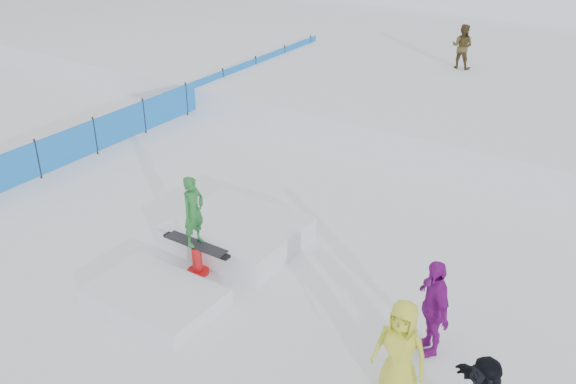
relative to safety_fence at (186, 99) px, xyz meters
The scene contains 7 objects.
ground 9.28m from the safety_fence, 45.44° to the right, with size 120.00×120.00×0.00m, color white.
snow_midrise 11.43m from the safety_fence, 55.34° to the left, with size 50.00×18.00×0.80m, color white.
safety_fence is the anchor object (origin of this frame).
walker_olive 9.87m from the safety_fence, 49.42° to the left, with size 0.76×0.59×1.56m, color #483A1B.
spectator_purple 12.71m from the safety_fence, 30.05° to the right, with size 1.03×0.43×1.76m, color #89158D.
spectator_yellow 13.38m from the safety_fence, 34.66° to the right, with size 0.84×0.55×1.72m, color #CDD535.
jib_rail_feature 8.81m from the safety_fence, 44.59° to the right, with size 2.60×4.40×2.11m.
Camera 1 is at (7.20, -8.08, 7.27)m, focal length 40.00 mm.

